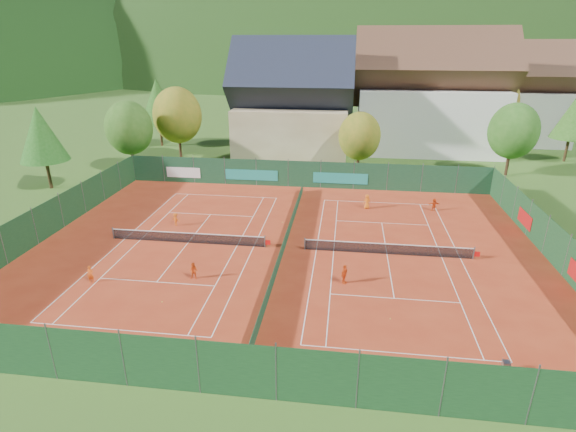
{
  "coord_description": "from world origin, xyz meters",
  "views": [
    {
      "loc": [
        4.45,
        -31.95,
        15.57
      ],
      "look_at": [
        0.0,
        2.0,
        2.0
      ],
      "focal_mm": 28.0,
      "sensor_mm": 36.0,
      "label": 1
    }
  ],
  "objects_px": {
    "player_right_far_a": "(367,202)",
    "player_left_near": "(90,274)",
    "player_left_far": "(176,219)",
    "player_right_far_b": "(434,205)",
    "hotel_block_b": "(513,100)",
    "chalet": "(293,109)",
    "hotel_block_a": "(429,100)",
    "player_right_near": "(344,274)",
    "player_left_mid": "(194,271)",
    "ball_hopper": "(506,364)"
  },
  "relations": [
    {
      "from": "player_left_mid",
      "to": "player_left_far",
      "type": "distance_m",
      "value": 10.24
    },
    {
      "from": "hotel_block_b",
      "to": "player_left_far",
      "type": "height_order",
      "value": "hotel_block_b"
    },
    {
      "from": "chalet",
      "to": "player_left_far",
      "type": "bearing_deg",
      "value": -105.34
    },
    {
      "from": "hotel_block_b",
      "to": "player_left_mid",
      "type": "height_order",
      "value": "hotel_block_b"
    },
    {
      "from": "player_right_far_a",
      "to": "chalet",
      "type": "bearing_deg",
      "value": -86.46
    },
    {
      "from": "player_right_far_a",
      "to": "player_left_near",
      "type": "bearing_deg",
      "value": 19.18
    },
    {
      "from": "chalet",
      "to": "player_right_far_b",
      "type": "relative_size",
      "value": 12.8
    },
    {
      "from": "player_right_far_b",
      "to": "hotel_block_b",
      "type": "bearing_deg",
      "value": -128.42
    },
    {
      "from": "player_right_near",
      "to": "player_right_far_a",
      "type": "relative_size",
      "value": 0.96
    },
    {
      "from": "player_left_near",
      "to": "hotel_block_a",
      "type": "bearing_deg",
      "value": 48.54
    },
    {
      "from": "player_left_far",
      "to": "hotel_block_b",
      "type": "bearing_deg",
      "value": -117.18
    },
    {
      "from": "chalet",
      "to": "player_right_near",
      "type": "distance_m",
      "value": 36.21
    },
    {
      "from": "hotel_block_a",
      "to": "player_left_mid",
      "type": "height_order",
      "value": "hotel_block_a"
    },
    {
      "from": "player_left_mid",
      "to": "chalet",
      "type": "bearing_deg",
      "value": 82.15
    },
    {
      "from": "player_left_far",
      "to": "player_right_far_a",
      "type": "height_order",
      "value": "player_right_far_a"
    },
    {
      "from": "hotel_block_b",
      "to": "player_left_near",
      "type": "relative_size",
      "value": 13.76
    },
    {
      "from": "player_left_mid",
      "to": "player_left_far",
      "type": "bearing_deg",
      "value": 113.67
    },
    {
      "from": "hotel_block_a",
      "to": "ball_hopper",
      "type": "xyz_separation_m",
      "value": [
        -3.16,
        -48.74,
        -6.83
      ]
    },
    {
      "from": "chalet",
      "to": "player_right_near",
      "type": "bearing_deg",
      "value": -77.46
    },
    {
      "from": "player_left_far",
      "to": "hotel_block_a",
      "type": "bearing_deg",
      "value": -111.29
    },
    {
      "from": "player_right_far_a",
      "to": "hotel_block_a",
      "type": "bearing_deg",
      "value": -132.01
    },
    {
      "from": "player_right_near",
      "to": "player_right_far_a",
      "type": "distance_m",
      "value": 14.99
    },
    {
      "from": "player_left_near",
      "to": "player_right_far_b",
      "type": "relative_size",
      "value": 0.99
    },
    {
      "from": "chalet",
      "to": "hotel_block_b",
      "type": "xyz_separation_m",
      "value": [
        33.0,
        14.0,
        -0.01
      ]
    },
    {
      "from": "hotel_block_b",
      "to": "player_left_far",
      "type": "bearing_deg",
      "value": -134.82
    },
    {
      "from": "player_right_far_a",
      "to": "player_left_mid",
      "type": "bearing_deg",
      "value": 29.33
    },
    {
      "from": "player_right_far_b",
      "to": "player_right_far_a",
      "type": "bearing_deg",
      "value": -9.78
    },
    {
      "from": "player_left_far",
      "to": "player_right_far_b",
      "type": "xyz_separation_m",
      "value": [
        23.44,
        6.77,
        0.05
      ]
    },
    {
      "from": "player_left_near",
      "to": "player_right_far_b",
      "type": "xyz_separation_m",
      "value": [
        25.56,
        17.24,
        0.0
      ]
    },
    {
      "from": "player_left_far",
      "to": "player_right_far_a",
      "type": "xyz_separation_m",
      "value": [
        17.03,
        6.53,
        0.14
      ]
    },
    {
      "from": "player_right_near",
      "to": "player_left_mid",
      "type": "bearing_deg",
      "value": 120.13
    },
    {
      "from": "ball_hopper",
      "to": "player_right_far_a",
      "type": "xyz_separation_m",
      "value": [
        -6.1,
        22.73,
        0.17
      ]
    },
    {
      "from": "player_left_mid",
      "to": "player_right_near",
      "type": "relative_size",
      "value": 0.89
    },
    {
      "from": "hotel_block_b",
      "to": "ball_hopper",
      "type": "distance_m",
      "value": 59.58
    },
    {
      "from": "player_left_far",
      "to": "player_left_near",
      "type": "bearing_deg",
      "value": 96.19
    },
    {
      "from": "hotel_block_a",
      "to": "chalet",
      "type": "bearing_deg",
      "value": -162.47
    },
    {
      "from": "player_right_near",
      "to": "player_right_far_a",
      "type": "bearing_deg",
      "value": 18.27
    },
    {
      "from": "player_left_far",
      "to": "player_right_near",
      "type": "bearing_deg",
      "value": 168.64
    },
    {
      "from": "player_left_mid",
      "to": "ball_hopper",
      "type": "bearing_deg",
      "value": -24.83
    },
    {
      "from": "player_right_near",
      "to": "hotel_block_b",
      "type": "bearing_deg",
      "value": -1.41
    },
    {
      "from": "hotel_block_a",
      "to": "player_left_far",
      "type": "bearing_deg",
      "value": -128.93
    },
    {
      "from": "hotel_block_b",
      "to": "player_left_near",
      "type": "height_order",
      "value": "hotel_block_b"
    },
    {
      "from": "player_left_near",
      "to": "hotel_block_b",
      "type": "bearing_deg",
      "value": 42.25
    },
    {
      "from": "ball_hopper",
      "to": "player_right_far_a",
      "type": "bearing_deg",
      "value": 105.02
    },
    {
      "from": "player_right_far_b",
      "to": "player_left_far",
      "type": "bearing_deg",
      "value": 4.19
    },
    {
      "from": "hotel_block_b",
      "to": "player_left_mid",
      "type": "relative_size",
      "value": 13.96
    },
    {
      "from": "player_left_near",
      "to": "player_right_far_b",
      "type": "height_order",
      "value": "player_right_far_b"
    },
    {
      "from": "ball_hopper",
      "to": "player_left_far",
      "type": "bearing_deg",
      "value": 144.99
    },
    {
      "from": "chalet",
      "to": "ball_hopper",
      "type": "xyz_separation_m",
      "value": [
        15.84,
        -42.74,
        -6.07
      ]
    },
    {
      "from": "chalet",
      "to": "player_right_far_b",
      "type": "height_order",
      "value": "chalet"
    }
  ]
}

